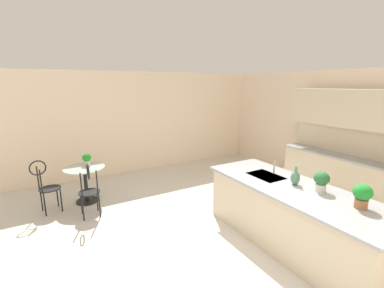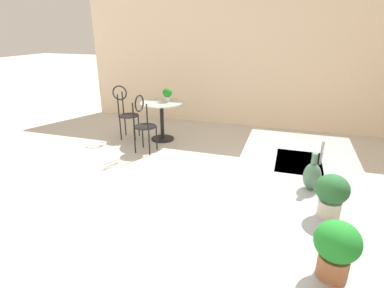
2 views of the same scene
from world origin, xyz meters
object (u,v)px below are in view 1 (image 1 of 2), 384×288
Objects in this scene: bistro_table at (86,181)px; potted_plant_on_table at (87,159)px; potted_plant_counter_near at (321,180)px; vase_on_counter at (295,178)px; chair_near_window at (89,188)px; potted_plant_counter_far at (362,195)px; chair_by_island at (46,184)px.

potted_plant_on_table is (-0.12, 0.08, 0.44)m from bistro_table.
potted_plant_counter_near is 1.01× the size of vase_on_counter.
potted_plant_counter_far is (3.21, 2.62, 0.52)m from chair_near_window.
vase_on_counter is at bearing 47.89° from chair_near_window.
vase_on_counter is (-0.90, -0.07, -0.06)m from potted_plant_counter_far.
potted_plant_on_table is 0.86× the size of potted_plant_counter_near.
vase_on_counter is (2.91, 3.23, 0.46)m from chair_by_island.
chair_near_window is 3.46× the size of potted_plant_counter_far.
potted_plant_counter_near is (3.50, 2.54, 0.20)m from potted_plant_on_table.
bistro_table is 4.33m from potted_plant_counter_near.
potted_plant_counter_far reaches higher than chair_near_window.
vase_on_counter reaches higher than bistro_table.
chair_near_window is at bearing -7.59° from potted_plant_on_table.
chair_near_window is 3.48m from vase_on_counter.
potted_plant_on_table is at bearing 107.10° from chair_by_island.
chair_near_window and chair_by_island have the same top height.
potted_plant_on_table is 0.87× the size of vase_on_counter.
potted_plant_counter_near is (3.38, 2.62, 0.64)m from bistro_table.
vase_on_counter is at bearing -164.74° from potted_plant_counter_near.
bistro_table is 2.75× the size of potted_plant_counter_near.
chair_by_island is 5.06m from potted_plant_counter_far.
bistro_table is 2.66× the size of potted_plant_counter_far.
bistro_table is 3.19× the size of potted_plant_on_table.
potted_plant_counter_far is at bearing 40.85° from chair_by_island.
chair_by_island is at bearing -139.15° from potted_plant_counter_far.
bistro_table is at bearing -142.24° from potted_plant_counter_near.
chair_near_window is 3.59× the size of potted_plant_counter_near.
potted_plant_counter_near reaches higher than chair_by_island.
vase_on_counter is (-0.35, -0.10, -0.06)m from potted_plant_counter_near.
potted_plant_on_table is 4.77m from potted_plant_counter_far.
potted_plant_counter_near is at bearing 44.90° from chair_near_window.
chair_by_island is (-0.60, -0.67, 0.00)m from chair_near_window.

